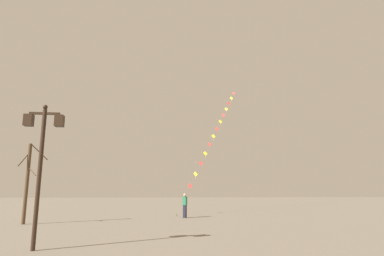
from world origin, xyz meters
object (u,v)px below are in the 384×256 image
at_px(twin_lantern_lamp_post, 42,147).
at_px(kite_train, 215,133).
at_px(kite_flyer, 185,205).
at_px(bare_tree, 27,182).

relative_size(twin_lantern_lamp_post, kite_train, 0.28).
relative_size(kite_train, kite_flyer, 9.87).
xyz_separation_m(twin_lantern_lamp_post, bare_tree, (-3.65, 8.94, -0.92)).
height_order(kite_flyer, bare_tree, bare_tree).
height_order(twin_lantern_lamp_post, kite_flyer, twin_lantern_lamp_post).
xyz_separation_m(kite_train, bare_tree, (-13.83, -13.94, -5.65)).
distance_m(kite_flyer, bare_tree, 10.43).
distance_m(twin_lantern_lamp_post, bare_tree, 9.70).
distance_m(kite_train, kite_flyer, 13.21).
relative_size(twin_lantern_lamp_post, kite_flyer, 2.81).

